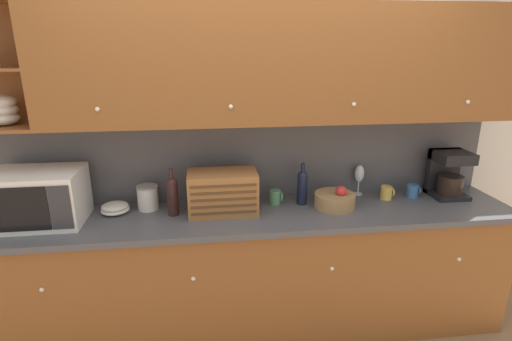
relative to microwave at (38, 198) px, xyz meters
name	(u,v)px	position (x,y,z in m)	size (l,w,h in m)	color
ground_plane	(253,302)	(1.36, 0.28, -1.08)	(24.00, 24.00, 0.00)	#896647
wall_back	(252,144)	(1.36, 0.31, 0.22)	(5.86, 0.06, 2.60)	white
counter_unit	(258,272)	(1.36, -0.02, -0.62)	(3.48, 0.61, 0.91)	brown
backsplash_panel	(252,158)	(1.36, 0.27, 0.12)	(3.46, 0.01, 0.58)	#4C4C51
upper_cabinets	(281,65)	(1.53, 0.10, 0.78)	(3.46, 0.36, 0.73)	brown
microwave	(38,198)	(0.00, 0.00, 0.00)	(0.53, 0.38, 0.33)	silver
bowl_stack_on_counter	(115,208)	(0.43, 0.09, -0.13)	(0.18, 0.18, 0.07)	silver
storage_canister	(148,197)	(0.64, 0.13, -0.08)	(0.14, 0.14, 0.17)	silver
second_wine_bottle	(173,194)	(0.81, 0.01, -0.03)	(0.07, 0.07, 0.32)	black
bread_box	(223,192)	(1.14, 0.01, -0.03)	(0.45, 0.26, 0.28)	#996033
mug_blue_second	(275,197)	(1.50, 0.10, -0.12)	(0.09, 0.08, 0.10)	#4C845B
wine_bottle	(302,186)	(1.69, 0.09, -0.03)	(0.07, 0.07, 0.30)	black
fruit_basket	(335,200)	(1.90, -0.01, -0.11)	(0.28, 0.28, 0.16)	#937047
wine_glass	(359,175)	(2.15, 0.21, -0.01)	(0.07, 0.07, 0.23)	silver
mug	(387,193)	(2.32, 0.10, -0.12)	(0.09, 0.08, 0.10)	gold
mug_patterned_third	(413,191)	(2.52, 0.11, -0.12)	(0.09, 0.08, 0.09)	#38669E
coffee_maker	(448,174)	(2.78, 0.11, 0.00)	(0.24, 0.23, 0.34)	black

